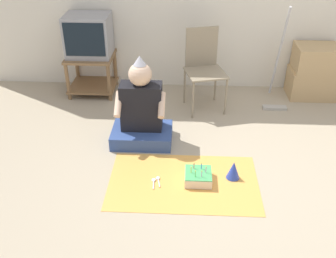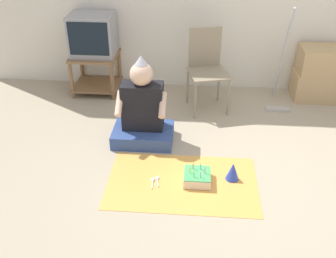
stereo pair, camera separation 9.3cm
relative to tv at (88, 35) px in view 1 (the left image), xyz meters
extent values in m
plane|color=tan|center=(1.66, -1.71, -0.73)|extent=(16.00, 16.00, 0.00)
cube|color=olive|center=(0.00, -0.02, -0.26)|extent=(0.57, 0.52, 0.03)
cube|color=olive|center=(0.00, -0.02, -0.65)|extent=(0.57, 0.52, 0.02)
cylinder|color=olive|center=(-0.25, -0.24, -0.49)|extent=(0.04, 0.04, 0.49)
cylinder|color=olive|center=(0.25, -0.24, -0.49)|extent=(0.04, 0.04, 0.49)
cylinder|color=olive|center=(-0.25, 0.21, -0.49)|extent=(0.04, 0.04, 0.49)
cylinder|color=olive|center=(0.25, 0.21, -0.49)|extent=(0.04, 0.04, 0.49)
cube|color=#99999E|center=(0.00, 0.00, 0.00)|extent=(0.53, 0.42, 0.49)
cube|color=black|center=(0.00, -0.21, 0.01)|extent=(0.47, 0.01, 0.39)
cube|color=gray|center=(1.40, -0.40, -0.28)|extent=(0.52, 0.51, 0.02)
cube|color=gray|center=(1.34, -0.21, -0.05)|extent=(0.37, 0.12, 0.47)
cylinder|color=gray|center=(1.26, -0.63, -0.51)|extent=(0.02, 0.02, 0.45)
cylinder|color=gray|center=(1.63, -0.53, -0.51)|extent=(0.02, 0.02, 0.45)
cylinder|color=gray|center=(1.16, -0.27, -0.51)|extent=(0.02, 0.02, 0.45)
cylinder|color=gray|center=(1.53, -0.17, -0.51)|extent=(0.02, 0.02, 0.45)
cube|color=tan|center=(2.73, 0.01, -0.56)|extent=(0.55, 0.40, 0.34)
cube|color=tan|center=(2.73, 0.01, -0.24)|extent=(0.51, 0.40, 0.31)
cube|color=#B2ADA3|center=(2.23, -0.37, -0.72)|extent=(0.28, 0.09, 0.03)
cylinder|color=#B7B7BC|center=(2.23, -0.18, -0.12)|extent=(0.03, 0.40, 1.17)
cube|color=#334C8C|center=(0.74, -1.14, -0.66)|extent=(0.61, 0.43, 0.14)
cube|color=black|center=(0.74, -1.10, -0.35)|extent=(0.41, 0.21, 0.48)
sphere|color=beige|center=(0.74, -1.10, -0.01)|extent=(0.23, 0.23, 0.23)
cone|color=silver|center=(0.74, -1.10, 0.13)|extent=(0.12, 0.12, 0.09)
cylinder|color=beige|center=(0.53, -1.21, -0.28)|extent=(0.06, 0.25, 0.20)
cylinder|color=beige|center=(0.95, -1.21, -0.28)|extent=(0.06, 0.25, 0.20)
cube|color=#EFA84C|center=(1.18, -1.79, -0.73)|extent=(1.32, 0.82, 0.01)
cube|color=#F4E0C6|center=(1.31, -1.77, -0.69)|extent=(0.24, 0.24, 0.08)
cube|color=#4CB266|center=(1.31, -1.77, -0.64)|extent=(0.23, 0.23, 0.01)
cylinder|color=#E58CCC|center=(1.37, -1.76, -0.61)|extent=(0.01, 0.01, 0.06)
sphere|color=#FFCC4C|center=(1.37, -1.76, -0.58)|extent=(0.01, 0.01, 0.01)
cylinder|color=#4C7FE5|center=(1.33, -1.71, -0.61)|extent=(0.01, 0.01, 0.06)
sphere|color=#FFCC4C|center=(1.33, -1.71, -0.58)|extent=(0.01, 0.01, 0.01)
cylinder|color=#EA4C4C|center=(1.27, -1.72, -0.61)|extent=(0.01, 0.01, 0.06)
sphere|color=#FFCC4C|center=(1.27, -1.72, -0.58)|extent=(0.01, 0.01, 0.01)
cylinder|color=yellow|center=(1.24, -1.77, -0.61)|extent=(0.01, 0.01, 0.06)
sphere|color=#FFCC4C|center=(1.24, -1.77, -0.58)|extent=(0.01, 0.01, 0.01)
cylinder|color=#66C666|center=(1.28, -1.83, -0.61)|extent=(0.01, 0.01, 0.06)
sphere|color=#FFCC4C|center=(1.28, -1.83, -0.58)|extent=(0.01, 0.01, 0.01)
cylinder|color=#E58CCC|center=(1.33, -1.83, -0.61)|extent=(0.01, 0.01, 0.06)
sphere|color=#FFCC4C|center=(1.33, -1.83, -0.58)|extent=(0.01, 0.01, 0.01)
cone|color=blue|center=(1.62, -1.71, -0.64)|extent=(0.12, 0.12, 0.17)
ellipsoid|color=white|center=(0.95, -1.76, -0.72)|extent=(0.04, 0.05, 0.01)
cube|color=white|center=(0.96, -1.83, -0.73)|extent=(0.03, 0.10, 0.01)
ellipsoid|color=white|center=(0.91, -1.79, -0.72)|extent=(0.04, 0.05, 0.01)
cube|color=white|center=(0.92, -1.86, -0.73)|extent=(0.02, 0.10, 0.01)
camera|label=1|loc=(1.18, -4.52, 1.49)|focal=42.00mm
camera|label=2|loc=(1.27, -4.51, 1.49)|focal=42.00mm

